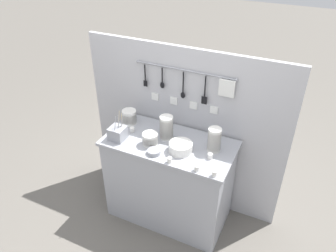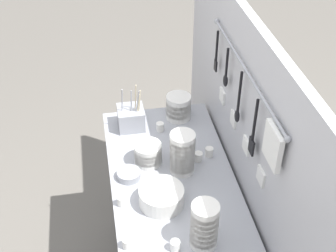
# 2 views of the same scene
# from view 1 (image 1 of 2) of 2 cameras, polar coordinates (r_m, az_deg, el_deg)

# --- Properties ---
(ground_plane) EXTENTS (20.00, 20.00, 0.00)m
(ground_plane) POSITION_cam_1_polar(r_m,az_deg,el_deg) (3.49, 0.20, -14.82)
(ground_plane) COLOR #666059
(counter) EXTENTS (1.17, 0.58, 0.90)m
(counter) POSITION_cam_1_polar(r_m,az_deg,el_deg) (3.17, 0.22, -9.37)
(counter) COLOR #9EA0A8
(counter) RESTS_ON ground
(back_wall) EXTENTS (1.97, 0.08, 1.66)m
(back_wall) POSITION_cam_1_polar(r_m,az_deg,el_deg) (3.17, 2.76, -0.61)
(back_wall) COLOR #B2B2B7
(back_wall) RESTS_ON ground
(bowl_stack_nested_right) EXTENTS (0.11, 0.11, 0.22)m
(bowl_stack_nested_right) POSITION_cam_1_polar(r_m,az_deg,el_deg) (2.76, 8.07, -2.40)
(bowl_stack_nested_right) COLOR silver
(bowl_stack_nested_right) RESTS_ON counter
(bowl_stack_back_corner) EXTENTS (0.13, 0.13, 0.14)m
(bowl_stack_back_corner) POSITION_cam_1_polar(r_m,az_deg,el_deg) (3.13, -6.76, 1.57)
(bowl_stack_back_corner) COLOR silver
(bowl_stack_back_corner) RESTS_ON counter
(bowl_stack_tall_left) EXTENTS (0.12, 0.12, 0.22)m
(bowl_stack_tall_left) POSITION_cam_1_polar(r_m,az_deg,el_deg) (2.89, -0.28, -0.23)
(bowl_stack_tall_left) COLOR silver
(bowl_stack_tall_left) RESTS_ON counter
(bowl_stack_short_front) EXTENTS (0.13, 0.13, 0.11)m
(bowl_stack_short_front) POSITION_cam_1_polar(r_m,az_deg,el_deg) (2.84, -3.15, -2.27)
(bowl_stack_short_front) COLOR silver
(bowl_stack_short_front) RESTS_ON counter
(plate_stack) EXTENTS (0.20, 0.20, 0.08)m
(plate_stack) POSITION_cam_1_polar(r_m,az_deg,el_deg) (2.76, 2.22, -3.72)
(plate_stack) COLOR silver
(plate_stack) RESTS_ON counter
(steel_mixing_bowl) EXTENTS (0.11, 0.11, 0.04)m
(steel_mixing_bowl) POSITION_cam_1_polar(r_m,az_deg,el_deg) (2.75, -2.46, -4.51)
(steel_mixing_bowl) COLOR #93969E
(steel_mixing_bowl) RESTS_ON counter
(cutlery_caddy) EXTENTS (0.14, 0.14, 0.27)m
(cutlery_caddy) POSITION_cam_1_polar(r_m,az_deg,el_deg) (2.93, -8.75, -1.21)
(cutlery_caddy) COLOR #93969E
(cutlery_caddy) RESTS_ON counter
(cup_front_right) EXTENTS (0.04, 0.04, 0.05)m
(cup_front_right) POSITION_cam_1_polar(r_m,az_deg,el_deg) (3.08, -0.37, 0.21)
(cup_front_right) COLOR silver
(cup_front_right) RESTS_ON counter
(cup_front_left) EXTENTS (0.04, 0.04, 0.05)m
(cup_front_left) POSITION_cam_1_polar(r_m,az_deg,el_deg) (2.65, 0.29, -5.95)
(cup_front_left) COLOR silver
(cup_front_left) RESTS_ON counter
(cup_edge_far) EXTENTS (0.04, 0.04, 0.05)m
(cup_edge_far) POSITION_cam_1_polar(r_m,az_deg,el_deg) (3.02, -6.28, -0.68)
(cup_edge_far) COLOR silver
(cup_edge_far) RESTS_ON counter
(cup_back_left) EXTENTS (0.04, 0.04, 0.05)m
(cup_back_left) POSITION_cam_1_polar(r_m,az_deg,el_deg) (3.02, -0.43, -0.47)
(cup_back_left) COLOR silver
(cup_back_left) RESTS_ON counter
(cup_mid_row) EXTENTS (0.04, 0.04, 0.05)m
(cup_mid_row) POSITION_cam_1_polar(r_m,az_deg,el_deg) (2.71, 7.34, -5.24)
(cup_mid_row) COLOR silver
(cup_mid_row) RESTS_ON counter
(cup_by_caddy) EXTENTS (0.04, 0.04, 0.05)m
(cup_by_caddy) POSITION_cam_1_polar(r_m,az_deg,el_deg) (2.59, 5.03, -7.33)
(cup_by_caddy) COLOR silver
(cup_by_caddy) RESTS_ON counter
(cup_centre) EXTENTS (0.04, 0.04, 0.05)m
(cup_centre) POSITION_cam_1_polar(r_m,az_deg,el_deg) (2.55, 8.08, -8.18)
(cup_centre) COLOR silver
(cup_centre) RESTS_ON counter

